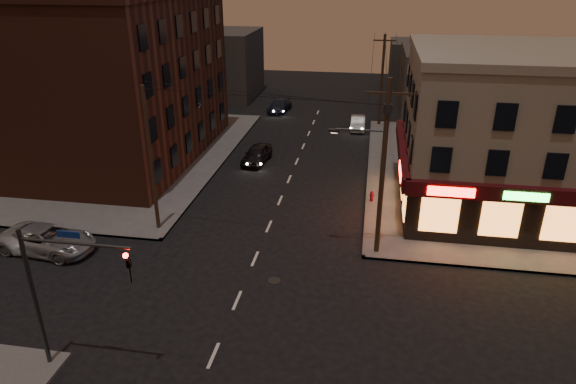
% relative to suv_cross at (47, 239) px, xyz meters
% --- Properties ---
extents(ground, '(120.00, 120.00, 0.00)m').
position_rel_suv_cross_xyz_m(ground, '(12.05, -2.88, -0.77)').
color(ground, black).
rests_on(ground, ground).
extents(sidewalk_ne, '(24.00, 28.00, 0.15)m').
position_rel_suv_cross_xyz_m(sidewalk_ne, '(30.05, 16.12, -0.70)').
color(sidewalk_ne, '#514F4C').
rests_on(sidewalk_ne, ground).
extents(sidewalk_nw, '(24.00, 28.00, 0.15)m').
position_rel_suv_cross_xyz_m(sidewalk_nw, '(-5.95, 16.12, -0.70)').
color(sidewalk_nw, '#514F4C').
rests_on(sidewalk_nw, ground).
extents(pizza_building, '(15.85, 12.85, 10.50)m').
position_rel_suv_cross_xyz_m(pizza_building, '(27.98, 10.55, 4.57)').
color(pizza_building, gray).
rests_on(pizza_building, sidewalk_ne).
extents(brick_apartment, '(12.00, 20.00, 13.00)m').
position_rel_suv_cross_xyz_m(brick_apartment, '(-2.45, 16.12, 5.88)').
color(brick_apartment, '#4D2519').
rests_on(brick_apartment, sidewalk_nw).
extents(bg_building_ne_a, '(10.00, 12.00, 7.00)m').
position_rel_suv_cross_xyz_m(bg_building_ne_a, '(26.05, 35.12, 2.73)').
color(bg_building_ne_a, '#3F3D3A').
rests_on(bg_building_ne_a, ground).
extents(bg_building_nw, '(9.00, 10.00, 8.00)m').
position_rel_suv_cross_xyz_m(bg_building_nw, '(-0.95, 39.12, 3.23)').
color(bg_building_nw, '#3F3D3A').
rests_on(bg_building_nw, ground).
extents(bg_building_ne_b, '(8.00, 8.00, 6.00)m').
position_rel_suv_cross_xyz_m(bg_building_ne_b, '(24.05, 49.12, 2.23)').
color(bg_building_ne_b, '#3F3D3A').
rests_on(bg_building_ne_b, ground).
extents(utility_pole_main, '(4.20, 0.44, 10.00)m').
position_rel_suv_cross_xyz_m(utility_pole_main, '(18.73, 2.92, 4.99)').
color(utility_pole_main, '#382619').
rests_on(utility_pole_main, sidewalk_ne).
extents(utility_pole_far, '(0.26, 0.26, 9.00)m').
position_rel_suv_cross_xyz_m(utility_pole_far, '(18.85, 29.12, 3.88)').
color(utility_pole_far, '#382619').
rests_on(utility_pole_far, sidewalk_ne).
extents(utility_pole_west, '(0.24, 0.24, 9.00)m').
position_rel_suv_cross_xyz_m(utility_pole_west, '(5.25, 3.62, 3.88)').
color(utility_pole_west, '#382619').
rests_on(utility_pole_west, sidewalk_nw).
extents(traffic_signal, '(4.49, 0.32, 6.47)m').
position_rel_suv_cross_xyz_m(traffic_signal, '(6.48, -8.49, 3.38)').
color(traffic_signal, '#333538').
rests_on(traffic_signal, ground).
extents(suv_cross, '(5.80, 3.11, 1.55)m').
position_rel_suv_cross_xyz_m(suv_cross, '(0.00, 0.00, 0.00)').
color(suv_cross, gray).
rests_on(suv_cross, ground).
extents(sedan_near, '(2.19, 4.46, 1.46)m').
position_rel_suv_cross_xyz_m(sedan_near, '(8.75, 16.35, -0.04)').
color(sedan_near, black).
rests_on(sedan_near, ground).
extents(sedan_mid, '(1.50, 4.06, 1.33)m').
position_rel_suv_cross_xyz_m(sedan_mid, '(16.74, 27.34, -0.11)').
color(sedan_mid, gray).
rests_on(sedan_mid, ground).
extents(sedan_far, '(2.48, 4.89, 1.36)m').
position_rel_suv_cross_xyz_m(sedan_far, '(7.70, 32.81, -0.10)').
color(sedan_far, '#192033').
rests_on(sedan_far, ground).
extents(fire_hydrant, '(0.35, 0.35, 0.78)m').
position_rel_suv_cross_xyz_m(fire_hydrant, '(18.45, 9.74, -0.20)').
color(fire_hydrant, maroon).
rests_on(fire_hydrant, sidewalk_ne).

